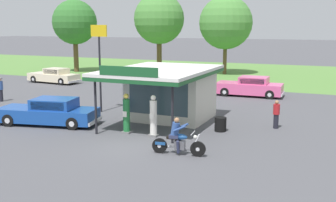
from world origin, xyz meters
name	(u,v)px	position (x,y,z in m)	size (l,w,h in m)	color
ground_plane	(133,144)	(0.00, 0.00, 0.00)	(300.00, 300.00, 0.00)	#4C4C51
grass_verge_strip	(261,74)	(0.00, 30.00, 0.00)	(120.00, 24.00, 0.01)	#56843D
service_station_kiosk	(169,90)	(-0.48, 5.22, 1.73)	(4.99, 7.17, 3.46)	beige
gas_pump_nearside	(126,115)	(-1.22, 1.61, 0.92)	(0.44, 0.44, 2.01)	slate
gas_pump_offside	(153,118)	(0.26, 1.61, 0.93)	(0.44, 0.44, 2.03)	slate
motorcycle_with_rider	(178,139)	(2.42, -0.59, 0.65)	(2.29, 0.70, 1.58)	black
featured_classic_sedan	(49,112)	(-5.99, 1.55, 0.66)	(5.81, 2.91, 1.45)	#19479E
parked_car_back_row_centre_right	(167,81)	(-5.00, 15.38, 0.69)	(5.45, 3.21, 1.48)	#19479E
parked_car_second_row_spare	(54,76)	(-16.37, 14.88, 0.64)	(5.37, 2.19, 1.40)	beige
parked_car_back_row_far_left	(250,87)	(2.03, 15.03, 0.69)	(5.20, 2.16, 1.48)	#E55993
bystander_admiring_sedan	(1,89)	(-13.63, 5.69, 0.90)	(0.37, 0.37, 1.67)	black
bystander_standing_back_lot	(276,114)	(5.46, 5.57, 0.77)	(0.34, 0.34, 1.49)	black
tree_oak_centre	(159,19)	(-12.01, 29.03, 6.07)	(5.97, 5.97, 9.08)	brown
tree_oak_right	(75,22)	(-20.19, 23.65, 5.66)	(5.08, 5.08, 8.23)	brown
tree_oak_far_left	(225,24)	(-3.73, 28.21, 5.47)	(5.77, 5.77, 8.50)	brown
roadside_pole_sign	(99,54)	(-5.22, 5.51, 3.60)	(1.10, 0.12, 5.34)	black
spare_tire_stack	(220,124)	(2.97, 3.85, 0.36)	(0.60, 0.60, 0.72)	black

